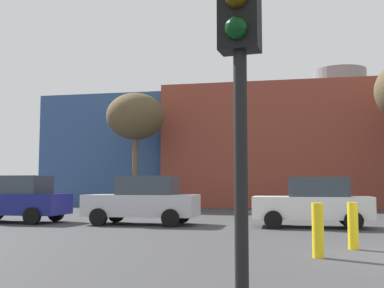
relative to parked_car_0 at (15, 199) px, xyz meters
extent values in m
cube|color=brown|center=(15.05, 20.62, 3.33)|extent=(25.51, 13.20, 8.51)
cube|color=#2D4C7F|center=(-2.48, 20.62, 3.18)|extent=(9.55, 11.88, 8.22)
cylinder|color=slate|center=(15.05, 20.62, 8.58)|extent=(4.00, 4.00, 2.00)
cube|color=navy|center=(-0.07, 0.00, -0.19)|extent=(4.32, 1.85, 0.82)
cube|color=#333D47|center=(0.19, 0.00, 0.58)|extent=(2.16, 1.65, 0.72)
cylinder|color=black|center=(1.32, -0.95, -0.60)|extent=(0.66, 0.23, 0.66)
cylinder|color=black|center=(1.32, 0.95, -0.60)|extent=(0.66, 0.23, 0.66)
cube|color=silver|center=(5.35, 0.00, -0.20)|extent=(4.25, 1.82, 0.81)
cube|color=#333D47|center=(5.60, 0.00, 0.56)|extent=(2.12, 1.62, 0.71)
cylinder|color=black|center=(3.98, -0.93, -0.61)|extent=(0.65, 0.22, 0.65)
cylinder|color=black|center=(3.98, 0.93, -0.61)|extent=(0.65, 0.22, 0.65)
cylinder|color=black|center=(6.71, -0.93, -0.61)|extent=(0.65, 0.22, 0.65)
cylinder|color=black|center=(6.71, 0.93, -0.61)|extent=(0.65, 0.22, 0.65)
cube|color=white|center=(11.64, 0.00, -0.23)|extent=(4.09, 1.75, 0.78)
cube|color=#333D47|center=(11.88, 0.00, 0.50)|extent=(2.04, 1.56, 0.68)
cylinder|color=black|center=(10.32, -0.90, -0.62)|extent=(0.62, 0.21, 0.62)
cylinder|color=black|center=(10.32, 0.90, -0.62)|extent=(0.62, 0.21, 0.62)
cylinder|color=black|center=(12.95, -0.90, -0.62)|extent=(0.62, 0.21, 0.62)
cylinder|color=black|center=(12.95, 0.90, -0.62)|extent=(0.62, 0.21, 0.62)
cylinder|color=black|center=(10.40, -13.29, 0.40)|extent=(0.12, 0.12, 2.66)
cube|color=black|center=(10.40, -13.29, 2.18)|extent=(0.39, 0.28, 0.90)
sphere|color=black|center=(10.38, -13.42, 1.90)|extent=(0.20, 0.20, 0.20)
cylinder|color=brown|center=(1.26, 11.56, 1.53)|extent=(0.36, 0.36, 4.93)
ellipsoid|color=brown|center=(1.26, 11.56, 5.04)|extent=(3.77, 3.77, 3.02)
cylinder|color=yellow|center=(11.40, -7.29, -0.37)|extent=(0.24, 0.24, 1.12)
cylinder|color=yellow|center=(12.29, -5.81, -0.39)|extent=(0.24, 0.24, 1.08)
camera|label=1|loc=(10.79, -17.39, 0.53)|focal=44.11mm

